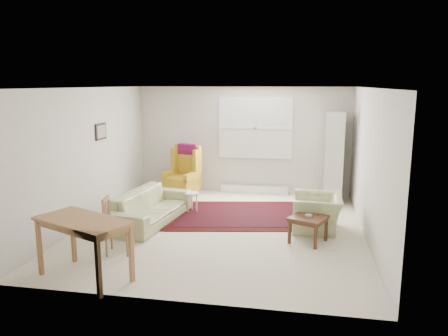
% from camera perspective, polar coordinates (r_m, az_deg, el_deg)
% --- Properties ---
extents(room, '(5.04, 5.54, 2.51)m').
position_cam_1_polar(room, '(7.85, 0.02, 1.35)').
color(room, beige).
rests_on(room, ground).
extents(rug, '(3.40, 2.50, 0.03)m').
position_cam_1_polar(rug, '(8.71, 2.86, -6.09)').
color(rug, black).
rests_on(rug, ground).
extents(sofa, '(1.07, 2.16, 0.84)m').
position_cam_1_polar(sofa, '(8.28, -9.60, -4.24)').
color(sofa, tan).
rests_on(sofa, ground).
extents(armchair, '(0.86, 0.97, 0.74)m').
position_cam_1_polar(armchair, '(7.97, 12.12, -5.29)').
color(armchair, tan).
rests_on(armchair, ground).
extents(wingback_chair, '(0.86, 0.89, 1.18)m').
position_cam_1_polar(wingback_chair, '(10.13, -5.58, -0.34)').
color(wingback_chair, '#B9911C').
rests_on(wingback_chair, ground).
extents(coffee_table, '(0.71, 0.71, 0.44)m').
position_cam_1_polar(coffee_table, '(7.35, 10.92, -7.88)').
color(coffee_table, '#4A2916').
rests_on(coffee_table, ground).
extents(stool, '(0.36, 0.36, 0.40)m').
position_cam_1_polar(stool, '(8.93, -4.19, -4.45)').
color(stool, white).
rests_on(stool, ground).
extents(cabinet, '(0.49, 0.82, 1.96)m').
position_cam_1_polar(cabinet, '(9.81, 14.26, 1.31)').
color(cabinet, silver).
rests_on(cabinet, ground).
extents(desk, '(1.45, 1.12, 0.82)m').
position_cam_1_polar(desk, '(6.17, -17.76, -10.03)').
color(desk, olive).
rests_on(desk, ground).
extents(desk_chair, '(0.45, 0.45, 0.88)m').
position_cam_1_polar(desk_chair, '(6.90, -13.64, -7.31)').
color(desk_chair, olive).
rests_on(desk_chair, ground).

